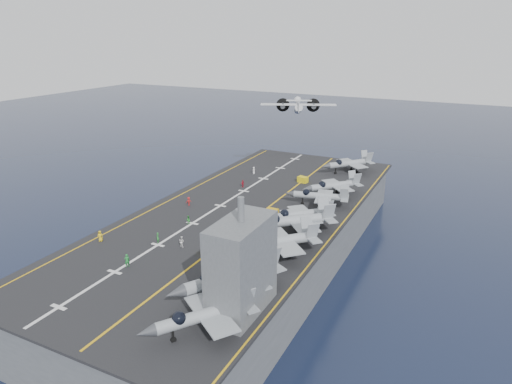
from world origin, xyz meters
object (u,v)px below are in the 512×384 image
at_px(tow_cart_a, 208,250).
at_px(transport_plane, 298,109).
at_px(fighter_jet_0, 205,314).
at_px(island_superstructure, 242,256).

relative_size(tow_cart_a, transport_plane, 0.09).
bearing_deg(transport_plane, fighter_jet_0, -75.07).
height_order(fighter_jet_0, transport_plane, transport_plane).
bearing_deg(transport_plane, tow_cart_a, -79.54).
bearing_deg(transport_plane, island_superstructure, -72.96).
xyz_separation_m(island_superstructure, transport_plane, (-25.04, 81.70, 4.24)).
bearing_deg(tow_cart_a, fighter_jet_0, -58.62).
relative_size(island_superstructure, fighter_jet_0, 0.90).
bearing_deg(island_superstructure, transport_plane, 107.04).
height_order(island_superstructure, transport_plane, island_superstructure).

